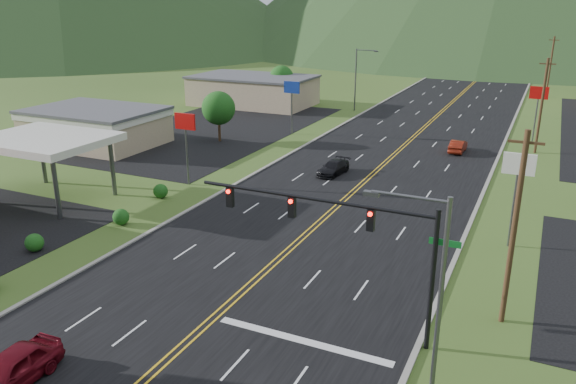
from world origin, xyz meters
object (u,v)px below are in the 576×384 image
at_px(streetlight_east, 432,291).
at_px(car_red_near, 11,371).
at_px(gas_canopy, 44,141).
at_px(car_red_far, 458,146).
at_px(traffic_signal, 349,230).
at_px(car_dark_mid, 333,168).
at_px(streetlight_west, 358,75).

distance_m(streetlight_east, car_red_near, 17.74).
relative_size(gas_canopy, car_red_far, 2.49).
bearing_deg(traffic_signal, streetlight_east, -40.39).
relative_size(traffic_signal, car_red_near, 2.79).
bearing_deg(gas_canopy, car_red_near, -46.78).
distance_m(streetlight_east, car_dark_mid, 32.14).
bearing_deg(car_dark_mid, car_red_far, 61.99).
relative_size(traffic_signal, streetlight_east, 1.46).
bearing_deg(streetlight_east, car_dark_mid, 117.22).
height_order(streetlight_east, gas_canopy, streetlight_east).
xyz_separation_m(traffic_signal, gas_canopy, (-28.48, 8.00, -0.46)).
relative_size(streetlight_east, streetlight_west, 1.00).
height_order(traffic_signal, car_red_far, traffic_signal).
xyz_separation_m(streetlight_east, car_dark_mid, (-14.55, 28.29, -4.56)).
bearing_deg(streetlight_west, gas_canopy, -102.13).
distance_m(traffic_signal, car_red_near, 15.93).
relative_size(car_red_near, car_dark_mid, 1.09).
bearing_deg(car_red_near, traffic_signal, 40.00).
xyz_separation_m(car_red_near, car_dark_mid, (1.45, 34.58, -0.18)).
bearing_deg(car_red_far, traffic_signal, 91.83).
xyz_separation_m(traffic_signal, car_red_near, (-11.30, -10.28, -4.53)).
xyz_separation_m(streetlight_east, gas_canopy, (-33.18, 12.00, -0.31)).
bearing_deg(car_red_near, gas_canopy, 130.92).
height_order(traffic_signal, car_dark_mid, traffic_signal).
height_order(streetlight_west, car_dark_mid, streetlight_west).
bearing_deg(gas_canopy, car_dark_mid, 41.17).
height_order(traffic_signal, car_red_near, traffic_signal).
xyz_separation_m(streetlight_west, car_red_far, (17.59, -18.38, -4.52)).
bearing_deg(streetlight_east, car_red_far, 97.21).
bearing_deg(streetlight_east, car_red_near, -158.54).
relative_size(traffic_signal, gas_canopy, 1.31).
distance_m(traffic_signal, car_dark_mid, 26.64).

